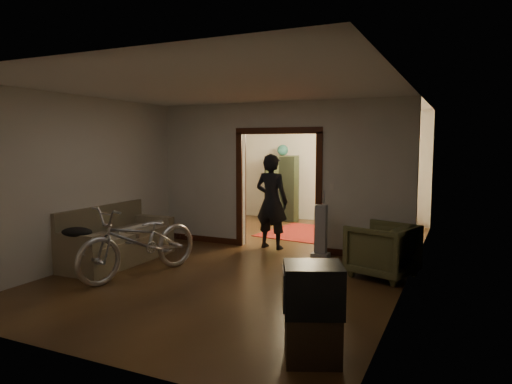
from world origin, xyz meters
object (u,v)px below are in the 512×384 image
Objects in this scene: sofa at (116,234)px; person at (272,201)px; locker at (283,188)px; desk at (366,211)px; armchair at (382,250)px; bicycle at (140,240)px.

sofa is 1.13× the size of person.
desk is (2.21, -0.08, -0.45)m from locker.
armchair is (4.27, 1.01, -0.07)m from sofa.
locker is at bearing 78.27° from sofa.
locker is at bearing -124.04° from armchair.
armchair is at bearing -92.97° from desk.
bicycle is 3.68m from armchair.
person reaches higher than armchair.
armchair reaches higher than desk.
desk is at bearing -147.62° from armchair.
sofa reaches higher than armchair.
person is at bearing 82.91° from bicycle.
bicycle is at bearing 73.14° from person.
armchair is 0.49× the size of person.
person is at bearing -96.95° from armchair.
person reaches higher than desk.
desk is at bearing -19.81° from locker.
sofa is 1.21× the size of locker.
sofa is at bearing -58.83° from armchair.
armchair is (3.36, 1.51, -0.14)m from bicycle.
sofa is 5.29m from locker.
desk is at bearing 83.63° from bicycle.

